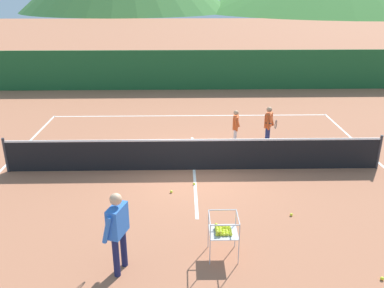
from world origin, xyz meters
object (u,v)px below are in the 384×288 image
Objects in this scene: student_0 at (236,125)px; student_1 at (269,123)px; ball_cart at (223,230)px; tennis_ball_1 at (291,215)px; instructor at (118,226)px; tennis_ball_0 at (382,278)px; tennis_ball_3 at (171,192)px; tennis_ball_4 at (194,184)px; tennis_net at (194,154)px.

student_0 is 1.11m from student_1.
ball_cart is 2.38m from tennis_ball_1.
instructor is 24.51× the size of tennis_ball_0.
ball_cart is 2.94m from tennis_ball_3.
tennis_ball_1 is 3.13m from tennis_ball_3.
tennis_ball_1 is at bearing 39.23° from ball_cart.
tennis_ball_3 is 1.00× the size of tennis_ball_4.
student_1 is at bearing 36.48° from tennis_net.
tennis_ball_1 is at bearing -49.48° from tennis_net.
tennis_ball_1 is (3.78, 1.88, -0.97)m from instructor.
ball_cart is at bearing 11.70° from instructor.
tennis_ball_4 is at bearing -91.22° from tennis_net.
tennis_net is at bearing 130.52° from tennis_ball_1.
student_0 reaches higher than ball_cart.
tennis_ball_0 is 1.00× the size of tennis_ball_4.
tennis_ball_0 and tennis_ball_3 have the same top height.
ball_cart is 13.22× the size of tennis_ball_0.
tennis_net reaches higher than tennis_ball_4.
student_1 is at bearing 86.09° from tennis_ball_1.
tennis_ball_1 and tennis_ball_3 have the same top height.
student_1 is 6.36m from ball_cart.
student_0 is at bearing 177.66° from student_1.
tennis_ball_0 is at bearing -4.60° from instructor.
student_1 is 20.21× the size of tennis_ball_1.
student_1 reaches higher than tennis_ball_4.
instructor is at bearing -108.77° from tennis_net.
tennis_net reaches higher than tennis_ball_3.
instructor is 1.21× the size of student_1.
ball_cart is at bearing -109.36° from student_1.
instructor is at bearing -114.86° from student_0.
tennis_ball_3 is at bearing 73.88° from instructor.
ball_cart reaches higher than tennis_ball_0.
tennis_ball_0 is 1.00× the size of tennis_ball_3.
ball_cart is 13.22× the size of tennis_ball_4.
tennis_ball_1 is at bearing -22.66° from tennis_ball_3.
tennis_ball_3 is 0.76m from tennis_ball_4.
student_0 is at bearing 80.59° from ball_cart.
instructor reaches higher than student_1.
tennis_net is 162.68× the size of tennis_ball_3.
instructor is 1.85× the size of ball_cart.
student_1 is 20.21× the size of tennis_ball_4.
tennis_ball_1 is 2.81m from tennis_ball_4.
student_0 is at bearing 99.87° from tennis_ball_1.
tennis_ball_3 is at bearing -133.97° from student_1.
student_0 is at bearing 58.06° from tennis_ball_3.
tennis_ball_0 is at bearing -40.90° from tennis_ball_3.
student_0 is 18.41× the size of tennis_ball_0.
student_1 is at bearing 70.64° from ball_cart.
instructor reaches higher than ball_cart.
instructor is 3.96m from tennis_ball_4.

